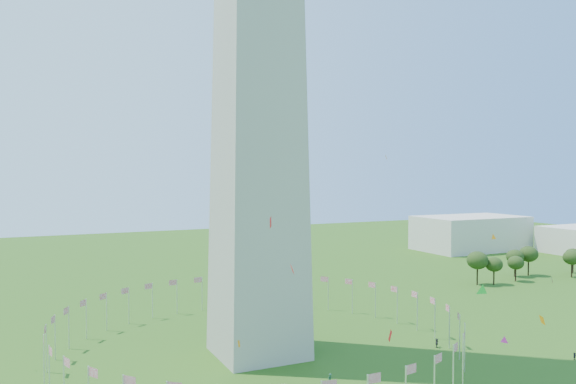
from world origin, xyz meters
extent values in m
cylinder|color=silver|center=(40.00, 50.00, 4.50)|extent=(0.24, 0.24, 9.00)
cylinder|color=silver|center=(39.39, 56.95, 4.50)|extent=(0.24, 0.24, 9.00)
cylinder|color=silver|center=(37.59, 63.68, 4.50)|extent=(0.24, 0.24, 9.00)
cylinder|color=silver|center=(34.64, 70.00, 4.50)|extent=(0.24, 0.24, 9.00)
cylinder|color=silver|center=(30.64, 75.71, 4.50)|extent=(0.24, 0.24, 9.00)
cylinder|color=silver|center=(25.71, 80.64, 4.50)|extent=(0.24, 0.24, 9.00)
cylinder|color=silver|center=(20.00, 84.64, 4.50)|extent=(0.24, 0.24, 9.00)
cylinder|color=silver|center=(13.68, 87.59, 4.50)|extent=(0.24, 0.24, 9.00)
cylinder|color=silver|center=(6.95, 89.39, 4.50)|extent=(0.24, 0.24, 9.00)
cylinder|color=silver|center=(0.00, 90.00, 4.50)|extent=(0.24, 0.24, 9.00)
cylinder|color=silver|center=(-6.95, 89.39, 4.50)|extent=(0.24, 0.24, 9.00)
cylinder|color=silver|center=(-13.68, 87.59, 4.50)|extent=(0.24, 0.24, 9.00)
cylinder|color=silver|center=(-20.00, 84.64, 4.50)|extent=(0.24, 0.24, 9.00)
cylinder|color=silver|center=(-25.71, 80.64, 4.50)|extent=(0.24, 0.24, 9.00)
cylinder|color=silver|center=(-30.64, 75.71, 4.50)|extent=(0.24, 0.24, 9.00)
cylinder|color=silver|center=(-34.64, 70.00, 4.50)|extent=(0.24, 0.24, 9.00)
cylinder|color=silver|center=(-37.59, 63.68, 4.50)|extent=(0.24, 0.24, 9.00)
cylinder|color=silver|center=(-39.39, 56.95, 4.50)|extent=(0.24, 0.24, 9.00)
cylinder|color=silver|center=(-40.00, 50.00, 4.50)|extent=(0.24, 0.24, 9.00)
cylinder|color=silver|center=(-39.39, 43.05, 4.50)|extent=(0.24, 0.24, 9.00)
cylinder|color=silver|center=(20.00, 15.36, 4.50)|extent=(0.24, 0.24, 9.00)
cylinder|color=silver|center=(25.71, 19.36, 4.50)|extent=(0.24, 0.24, 9.00)
cylinder|color=silver|center=(30.64, 24.29, 4.50)|extent=(0.24, 0.24, 9.00)
cylinder|color=silver|center=(34.64, 30.00, 4.50)|extent=(0.24, 0.24, 9.00)
cylinder|color=silver|center=(37.59, 36.32, 4.50)|extent=(0.24, 0.24, 9.00)
cylinder|color=silver|center=(39.39, 43.05, 4.50)|extent=(0.24, 0.24, 9.00)
cube|color=beige|center=(150.00, 150.00, 8.00)|extent=(50.00, 30.00, 16.00)
imported|color=#1A422C|center=(5.59, 30.35, 0.80)|extent=(1.14, 0.81, 1.60)
imported|color=black|center=(55.00, 20.19, 0.74)|extent=(1.49, 1.20, 1.49)
imported|color=#252525|center=(35.69, 38.00, 0.97)|extent=(1.80, 1.84, 1.94)
plane|color=green|center=(33.18, 22.73, 15.22)|extent=(2.33, 1.14, 2.53)
plane|color=red|center=(-12.68, 14.44, 30.22)|extent=(0.31, 1.75, 1.78)
plane|color=orange|center=(-11.67, 29.67, 9.33)|extent=(0.85, 0.96, 1.25)
plane|color=red|center=(-7.94, 17.58, 23.04)|extent=(1.50, 0.86, 1.60)
plane|color=orange|center=(34.93, 55.63, 40.51)|extent=(0.88, 1.04, 1.25)
plane|color=orange|center=(29.53, 6.35, 14.13)|extent=(0.98, 1.66, 1.50)
plane|color=#CC2699|center=(33.88, 17.95, 7.20)|extent=(0.68, 1.26, 1.38)
plane|color=red|center=(18.07, 30.03, 6.82)|extent=(2.04, 0.78, 2.10)
plane|color=orange|center=(40.46, 27.27, 24.23)|extent=(1.17, 0.30, 1.13)
plane|color=yellow|center=(49.93, 21.55, 16.19)|extent=(2.21, 1.94, 2.25)
ellipsoid|color=#2C4717|center=(91.57, 84.53, 5.42)|extent=(6.93, 6.93, 10.83)
ellipsoid|color=#2C4717|center=(97.05, 82.75, 4.44)|extent=(5.68, 5.68, 8.88)
ellipsoid|color=#2C4717|center=(107.64, 83.47, 4.25)|extent=(5.44, 5.44, 8.49)
ellipsoid|color=#2C4717|center=(114.14, 89.81, 4.74)|extent=(6.07, 6.07, 9.49)
ellipsoid|color=#2C4717|center=(120.30, 89.41, 5.17)|extent=(6.61, 6.61, 10.34)
ellipsoid|color=#2C4717|center=(131.21, 80.35, 4.70)|extent=(6.01, 6.01, 9.39)
ellipsoid|color=#2C4717|center=(138.73, 85.72, 4.46)|extent=(5.71, 5.71, 8.92)
camera|label=1|loc=(-42.54, -54.59, 36.94)|focal=35.00mm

